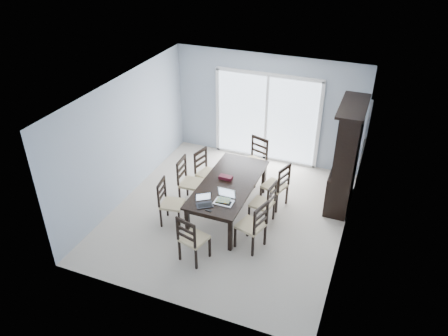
{
  "coord_description": "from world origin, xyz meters",
  "views": [
    {
      "loc": [
        2.54,
        -6.65,
        5.35
      ],
      "look_at": [
        -0.1,
        0.0,
        1.06
      ],
      "focal_mm": 35.0,
      "sensor_mm": 36.0,
      "label": 1
    }
  ],
  "objects_px": {
    "chair_right_near": "(255,221)",
    "chair_right_far": "(279,182)",
    "dining_table": "(229,186)",
    "china_hutch": "(346,158)",
    "chair_left_far": "(205,167)",
    "game_box": "(226,177)",
    "cell_phone": "(209,211)",
    "chair_end_far": "(256,155)",
    "chair_end_near": "(190,235)",
    "hot_tub": "(261,118)",
    "chair_left_near": "(167,198)",
    "chair_right_mid": "(267,199)",
    "chair_left_mid": "(187,176)",
    "laptop_dark": "(205,203)",
    "laptop_silver": "(224,200)"
  },
  "relations": [
    {
      "from": "chair_left_near",
      "to": "chair_right_mid",
      "type": "bearing_deg",
      "value": 101.66
    },
    {
      "from": "china_hutch",
      "to": "laptop_dark",
      "type": "relative_size",
      "value": 6.1
    },
    {
      "from": "chair_left_mid",
      "to": "dining_table",
      "type": "bearing_deg",
      "value": 81.64
    },
    {
      "from": "chair_end_near",
      "to": "laptop_dark",
      "type": "height_order",
      "value": "chair_end_near"
    },
    {
      "from": "china_hutch",
      "to": "chair_left_far",
      "type": "distance_m",
      "value": 2.92
    },
    {
      "from": "chair_left_mid",
      "to": "chair_right_near",
      "type": "xyz_separation_m",
      "value": [
        1.76,
        -0.88,
        -0.01
      ]
    },
    {
      "from": "chair_left_mid",
      "to": "game_box",
      "type": "xyz_separation_m",
      "value": [
        0.84,
        0.02,
        0.16
      ]
    },
    {
      "from": "chair_end_near",
      "to": "chair_right_far",
      "type": "bearing_deg",
      "value": 80.71
    },
    {
      "from": "chair_left_far",
      "to": "cell_phone",
      "type": "bearing_deg",
      "value": 40.64
    },
    {
      "from": "laptop_dark",
      "to": "chair_end_near",
      "type": "bearing_deg",
      "value": -122.3
    },
    {
      "from": "laptop_silver",
      "to": "cell_phone",
      "type": "relative_size",
      "value": 3.25
    },
    {
      "from": "chair_right_near",
      "to": "hot_tub",
      "type": "xyz_separation_m",
      "value": [
        -1.27,
        4.39,
        -0.09
      ]
    },
    {
      "from": "laptop_dark",
      "to": "laptop_silver",
      "type": "height_order",
      "value": "laptop_silver"
    },
    {
      "from": "chair_left_near",
      "to": "game_box",
      "type": "xyz_separation_m",
      "value": [
        0.89,
        0.78,
        0.21
      ]
    },
    {
      "from": "chair_left_far",
      "to": "cell_phone",
      "type": "distance_m",
      "value": 1.79
    },
    {
      "from": "laptop_silver",
      "to": "chair_end_near",
      "type": "bearing_deg",
      "value": -107.02
    },
    {
      "from": "chair_left_far",
      "to": "chair_left_near",
      "type": "bearing_deg",
      "value": 5.22
    },
    {
      "from": "chair_right_near",
      "to": "chair_right_far",
      "type": "distance_m",
      "value": 1.41
    },
    {
      "from": "dining_table",
      "to": "chair_end_far",
      "type": "bearing_deg",
      "value": 86.21
    },
    {
      "from": "hot_tub",
      "to": "chair_right_mid",
      "type": "bearing_deg",
      "value": -70.98
    },
    {
      "from": "chair_left_far",
      "to": "chair_right_near",
      "type": "relative_size",
      "value": 0.97
    },
    {
      "from": "chair_right_near",
      "to": "chair_right_far",
      "type": "bearing_deg",
      "value": 15.17
    },
    {
      "from": "chair_left_near",
      "to": "laptop_dark",
      "type": "relative_size",
      "value": 3.02
    },
    {
      "from": "game_box",
      "to": "hot_tub",
      "type": "relative_size",
      "value": 0.12
    },
    {
      "from": "chair_left_far",
      "to": "chair_right_far",
      "type": "relative_size",
      "value": 0.97
    },
    {
      "from": "dining_table",
      "to": "chair_right_mid",
      "type": "height_order",
      "value": "chair_right_mid"
    },
    {
      "from": "chair_right_mid",
      "to": "laptop_dark",
      "type": "height_order",
      "value": "chair_right_mid"
    },
    {
      "from": "dining_table",
      "to": "hot_tub",
      "type": "height_order",
      "value": "hot_tub"
    },
    {
      "from": "chair_end_near",
      "to": "chair_end_far",
      "type": "height_order",
      "value": "chair_end_far"
    },
    {
      "from": "chair_end_near",
      "to": "chair_end_far",
      "type": "distance_m",
      "value": 2.99
    },
    {
      "from": "chair_right_mid",
      "to": "hot_tub",
      "type": "height_order",
      "value": "chair_right_mid"
    },
    {
      "from": "chair_right_far",
      "to": "laptop_dark",
      "type": "bearing_deg",
      "value": 163.68
    },
    {
      "from": "dining_table",
      "to": "chair_right_near",
      "type": "bearing_deg",
      "value": -44.26
    },
    {
      "from": "chair_right_near",
      "to": "cell_phone",
      "type": "relative_size",
      "value": 10.65
    },
    {
      "from": "chair_right_mid",
      "to": "chair_right_far",
      "type": "distance_m",
      "value": 0.63
    },
    {
      "from": "chair_end_far",
      "to": "chair_left_far",
      "type": "bearing_deg",
      "value": 62.28
    },
    {
      "from": "chair_left_near",
      "to": "game_box",
      "type": "distance_m",
      "value": 1.21
    },
    {
      "from": "chair_left_far",
      "to": "game_box",
      "type": "height_order",
      "value": "chair_left_far"
    },
    {
      "from": "chair_left_near",
      "to": "hot_tub",
      "type": "height_order",
      "value": "chair_left_near"
    },
    {
      "from": "dining_table",
      "to": "chair_left_far",
      "type": "distance_m",
      "value": 1.0
    },
    {
      "from": "chair_left_mid",
      "to": "chair_right_far",
      "type": "xyz_separation_m",
      "value": [
        1.8,
        0.53,
        -0.02
      ]
    },
    {
      "from": "chair_left_near",
      "to": "cell_phone",
      "type": "height_order",
      "value": "chair_left_near"
    },
    {
      "from": "chair_right_mid",
      "to": "chair_end_far",
      "type": "xyz_separation_m",
      "value": [
        -0.69,
        1.47,
        0.06
      ]
    },
    {
      "from": "chair_left_near",
      "to": "hot_tub",
      "type": "relative_size",
      "value": 0.52
    },
    {
      "from": "dining_table",
      "to": "china_hutch",
      "type": "height_order",
      "value": "china_hutch"
    },
    {
      "from": "hot_tub",
      "to": "china_hutch",
      "type": "bearing_deg",
      "value": -43.34
    },
    {
      "from": "chair_right_near",
      "to": "chair_right_far",
      "type": "height_order",
      "value": "chair_right_near"
    },
    {
      "from": "china_hutch",
      "to": "hot_tub",
      "type": "height_order",
      "value": "china_hutch"
    },
    {
      "from": "dining_table",
      "to": "chair_end_far",
      "type": "distance_m",
      "value": 1.46
    },
    {
      "from": "chair_end_far",
      "to": "cell_phone",
      "type": "relative_size",
      "value": 11.0
    }
  ]
}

